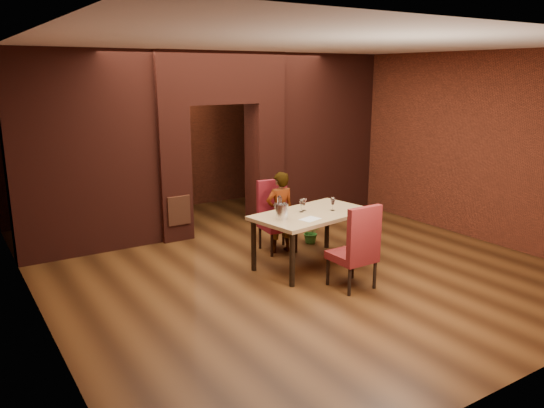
{
  "coord_description": "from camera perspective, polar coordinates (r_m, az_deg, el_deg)",
  "views": [
    {
      "loc": [
        -4.34,
        -6.5,
        2.83
      ],
      "look_at": [
        -0.16,
        0.0,
        0.92
      ],
      "focal_mm": 35.0,
      "sensor_mm": 36.0,
      "label": 1
    }
  ],
  "objects": [
    {
      "name": "wall_left",
      "position": [
        6.67,
        -24.93,
        1.97
      ],
      "size": [
        0.04,
        8.0,
        3.2
      ],
      "primitive_type": "cube",
      "color": "maroon",
      "rests_on": "ground"
    },
    {
      "name": "water_bottle",
      "position": [
        7.7,
        0.81,
        -0.13
      ],
      "size": [
        0.07,
        0.07,
        0.28
      ],
      "primitive_type": "cylinder",
      "color": "white",
      "rests_on": "dining_table"
    },
    {
      "name": "vent_panel",
      "position": [
        9.17,
        -9.96,
        -0.7
      ],
      "size": [
        0.4,
        0.03,
        0.5
      ],
      "primitive_type": "cube",
      "color": "#A14F2E",
      "rests_on": "ground"
    },
    {
      "name": "wine_glass_a",
      "position": [
        7.86,
        3.2,
        -0.21
      ],
      "size": [
        0.08,
        0.08,
        0.18
      ],
      "primitive_type": null,
      "color": "silver",
      "rests_on": "dining_table"
    },
    {
      "name": "chair_near",
      "position": [
        7.19,
        8.61,
        -4.46
      ],
      "size": [
        0.53,
        0.53,
        1.17
      ],
      "primitive_type": "cube",
      "rotation": [
        0.0,
        0.0,
        3.15
      ],
      "color": "maroon",
      "rests_on": "ground"
    },
    {
      "name": "person_seated",
      "position": [
        8.49,
        0.84,
        -0.9
      ],
      "size": [
        0.51,
        0.36,
        1.32
      ],
      "primitive_type": "imported",
      "rotation": [
        0.0,
        0.0,
        3.05
      ],
      "color": "white",
      "rests_on": "ground"
    },
    {
      "name": "tasting_sheet",
      "position": [
        7.5,
        4.11,
        -1.63
      ],
      "size": [
        0.33,
        0.27,
        0.0
      ],
      "primitive_type": "cube",
      "rotation": [
        0.0,
        0.0,
        0.26
      ],
      "color": "silver",
      "rests_on": "dining_table"
    },
    {
      "name": "dining_table",
      "position": [
        7.98,
        4.26,
        -3.77
      ],
      "size": [
        1.89,
        1.25,
        0.82
      ],
      "primitive_type": "cube",
      "rotation": [
        0.0,
        0.0,
        0.16
      ],
      "color": "tan",
      "rests_on": "ground"
    },
    {
      "name": "ceiling",
      "position": [
        7.82,
        1.04,
        16.62
      ],
      "size": [
        7.0,
        8.0,
        0.04
      ],
      "primitive_type": "cube",
      "color": "silver",
      "rests_on": "ground"
    },
    {
      "name": "wall_right",
      "position": [
        10.26,
        17.58,
        6.39
      ],
      "size": [
        0.04,
        8.0,
        3.2
      ],
      "primitive_type": "cube",
      "color": "maroon",
      "rests_on": "ground"
    },
    {
      "name": "rear_door",
      "position": [
        11.3,
        -11.95,
        4.55
      ],
      "size": [
        0.9,
        0.08,
        2.1
      ],
      "primitive_type": "cube",
      "color": "black",
      "rests_on": "ground"
    },
    {
      "name": "lintel",
      "position": [
        9.54,
        -5.85,
        13.37
      ],
      "size": [
        2.45,
        0.55,
        0.9
      ],
      "primitive_type": "cube",
      "color": "maroon",
      "rests_on": "ground"
    },
    {
      "name": "pillar_right",
      "position": [
        10.15,
        -0.83,
        4.39
      ],
      "size": [
        0.55,
        0.55,
        2.3
      ],
      "primitive_type": "cube",
      "color": "maroon",
      "rests_on": "ground"
    },
    {
      "name": "wine_glass_c",
      "position": [
        7.98,
        6.54,
        -0.03
      ],
      "size": [
        0.08,
        0.08,
        0.19
      ],
      "primitive_type": null,
      "color": "silver",
      "rests_on": "dining_table"
    },
    {
      "name": "wine_glass_b",
      "position": [
        7.94,
        3.47,
        -0.08
      ],
      "size": [
        0.07,
        0.07,
        0.18
      ],
      "primitive_type": null,
      "color": "white",
      "rests_on": "dining_table"
    },
    {
      "name": "wall_back",
      "position": [
        11.43,
        -10.31,
        7.52
      ],
      "size": [
        7.0,
        0.04,
        3.2
      ],
      "primitive_type": "cube",
      "color": "maroon",
      "rests_on": "ground"
    },
    {
      "name": "rear_door_frame",
      "position": [
        11.26,
        -11.87,
        4.53
      ],
      "size": [
        1.02,
        0.04,
        2.22
      ],
      "primitive_type": "cube",
      "color": "black",
      "rests_on": "ground"
    },
    {
      "name": "wine_bucket",
      "position": [
        7.47,
        1.07,
        -0.81
      ],
      "size": [
        0.18,
        0.18,
        0.22
      ],
      "primitive_type": "cylinder",
      "color": "silver",
      "rests_on": "dining_table"
    },
    {
      "name": "pillar_left",
      "position": [
        9.3,
        -10.83,
        3.26
      ],
      "size": [
        0.55,
        0.55,
        2.3
      ],
      "primitive_type": "cube",
      "color": "maroon",
      "rests_on": "ground"
    },
    {
      "name": "wing_wall_right",
      "position": [
        10.89,
        5.53,
        7.37
      ],
      "size": [
        2.28,
        0.35,
        3.2
      ],
      "primitive_type": "cube",
      "color": "maroon",
      "rests_on": "ground"
    },
    {
      "name": "chair_far",
      "position": [
        8.55,
        0.64,
        -1.38
      ],
      "size": [
        0.57,
        0.57,
        1.15
      ],
      "primitive_type": "cube",
      "rotation": [
        0.0,
        0.0,
        -0.11
      ],
      "color": "maroon",
      "rests_on": "ground"
    },
    {
      "name": "potted_plant",
      "position": [
        9.07,
        4.18,
        -3.0
      ],
      "size": [
        0.43,
        0.4,
        0.39
      ],
      "primitive_type": "imported",
      "rotation": [
        0.0,
        0.0,
        0.33
      ],
      "color": "#2F7027",
      "rests_on": "ground"
    },
    {
      "name": "wall_front",
      "position": [
        5.16,
        26.47,
        -1.38
      ],
      "size": [
        7.0,
        0.04,
        3.2
      ],
      "primitive_type": "cube",
      "color": "maroon",
      "rests_on": "ground"
    },
    {
      "name": "wing_wall_left",
      "position": [
        8.81,
        -19.52,
        5.1
      ],
      "size": [
        2.28,
        0.35,
        3.2
      ],
      "primitive_type": "cube",
      "color": "maroon",
      "rests_on": "ground"
    },
    {
      "name": "floor",
      "position": [
        8.31,
        0.94,
        -5.99
      ],
      "size": [
        8.0,
        8.0,
        0.0
      ],
      "primitive_type": "plane",
      "color": "#4B2B12",
      "rests_on": "ground"
    }
  ]
}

